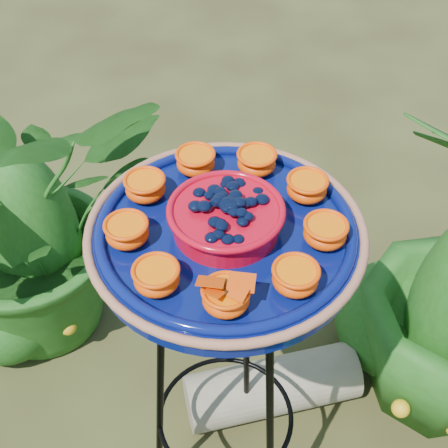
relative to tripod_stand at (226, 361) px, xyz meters
The scene contains 4 objects.
tripod_stand is the anchor object (origin of this frame).
feeder_dish 0.42m from the tripod_stand, 89.48° to the right, with size 0.61×0.61×0.11m.
driftwood_log 0.56m from the tripod_stand, 58.53° to the left, with size 0.17×0.17×0.52m, color gray.
shrub_back_left 0.85m from the tripod_stand, 135.92° to the left, with size 0.83×0.72×0.92m, color #1B4C14.
Camera 1 is at (-0.07, -0.67, 1.77)m, focal length 50.00 mm.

